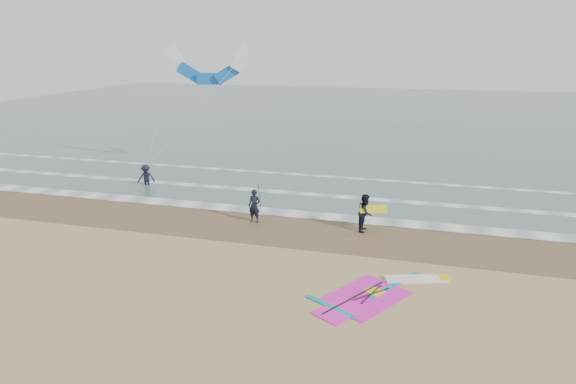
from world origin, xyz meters
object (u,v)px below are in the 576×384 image
(windsurf_rig, at_px, (381,292))
(person_wading, at_px, (146,173))
(person_walking, at_px, (365,213))
(person_standing, at_px, (254,206))
(surf_kite, at_px, (208,69))

(windsurf_rig, bearing_deg, person_wading, 146.13)
(person_walking, distance_m, person_wading, 15.30)
(person_standing, xyz_separation_m, surf_kite, (-6.37, 9.13, 6.34))
(windsurf_rig, relative_size, person_standing, 2.99)
(person_wading, relative_size, surf_kite, 0.23)
(windsurf_rig, distance_m, person_standing, 9.40)
(person_walking, bearing_deg, surf_kite, 57.96)
(person_walking, bearing_deg, person_standing, 97.20)
(windsurf_rig, bearing_deg, person_standing, 139.17)
(person_walking, bearing_deg, person_wading, 77.63)
(person_wading, xyz_separation_m, surf_kite, (2.65, 4.45, 6.34))
(person_standing, relative_size, person_wading, 0.99)
(windsurf_rig, bearing_deg, surf_kite, 131.41)
(surf_kite, bearing_deg, person_standing, -55.12)
(person_standing, height_order, surf_kite, surf_kite)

